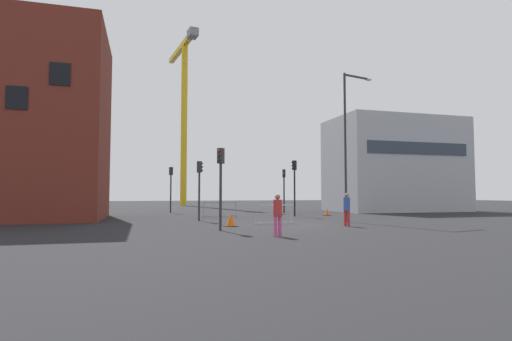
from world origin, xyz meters
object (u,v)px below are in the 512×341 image
(traffic_light_island, at_px, (199,180))
(traffic_cone_on_verge, at_px, (280,211))
(construction_crane, at_px, (184,99))
(streetlamp_tall, at_px, (348,134))
(traffic_light_median, at_px, (221,175))
(traffic_cone_by_barrier, at_px, (327,212))
(traffic_cone_orange, at_px, (231,220))
(traffic_light_near, at_px, (284,183))
(traffic_light_far, at_px, (294,179))
(pedestrian_waiting, at_px, (278,212))
(traffic_light_crosswalk, at_px, (171,182))
(pedestrian_walking, at_px, (347,207))

(traffic_light_island, xyz_separation_m, traffic_cone_on_verge, (7.34, 5.86, -2.24))
(construction_crane, relative_size, traffic_light_island, 6.54)
(streetlamp_tall, distance_m, traffic_light_median, 9.66)
(construction_crane, xyz_separation_m, streetlamp_tall, (6.36, -36.58, -10.12))
(traffic_cone_by_barrier, bearing_deg, traffic_light_median, -134.71)
(traffic_light_median, distance_m, traffic_cone_orange, 3.28)
(traffic_light_near, distance_m, traffic_light_far, 5.51)
(traffic_light_median, height_order, pedestrian_waiting, traffic_light_median)
(traffic_light_near, height_order, pedestrian_waiting, traffic_light_near)
(traffic_light_far, height_order, traffic_cone_on_verge, traffic_light_far)
(streetlamp_tall, bearing_deg, pedestrian_waiting, -135.28)
(traffic_light_crosswalk, bearing_deg, streetlamp_tall, -56.66)
(pedestrian_walking, xyz_separation_m, traffic_cone_by_barrier, (3.53, 9.67, -0.75))
(construction_crane, distance_m, traffic_cone_by_barrier, 34.46)
(traffic_light_far, relative_size, traffic_cone_orange, 6.25)
(traffic_cone_orange, bearing_deg, traffic_light_far, 50.21)
(traffic_light_island, xyz_separation_m, pedestrian_waiting, (1.71, -10.03, -1.54))
(construction_crane, height_order, traffic_light_near, construction_crane)
(streetlamp_tall, relative_size, pedestrian_walking, 5.28)
(traffic_light_island, xyz_separation_m, pedestrian_walking, (6.76, -6.24, -1.50))
(traffic_light_near, relative_size, pedestrian_walking, 2.24)
(streetlamp_tall, xyz_separation_m, traffic_light_median, (-8.51, -3.68, -2.72))
(streetlamp_tall, height_order, pedestrian_walking, streetlamp_tall)
(traffic_light_far, xyz_separation_m, pedestrian_walking, (-0.74, -9.32, -1.78))
(traffic_light_crosswalk, bearing_deg, traffic_light_island, -84.89)
(traffic_cone_by_barrier, xyz_separation_m, traffic_cone_on_verge, (-2.95, 2.43, 0.01))
(traffic_light_near, distance_m, pedestrian_waiting, 19.81)
(pedestrian_walking, height_order, traffic_cone_orange, pedestrian_walking)
(traffic_light_median, height_order, traffic_light_island, traffic_light_median)
(traffic_cone_by_barrier, bearing_deg, construction_crane, 105.20)
(traffic_light_near, bearing_deg, traffic_cone_by_barrier, -71.53)
(traffic_light_near, bearing_deg, traffic_cone_orange, -119.96)
(traffic_light_median, height_order, pedestrian_walking, traffic_light_median)
(traffic_light_crosswalk, xyz_separation_m, traffic_cone_orange, (1.99, -15.96, -2.39))
(pedestrian_walking, distance_m, traffic_cone_orange, 6.00)
(traffic_light_median, relative_size, traffic_cone_orange, 5.64)
(construction_crane, bearing_deg, traffic_cone_orange, -91.78)
(traffic_light_median, height_order, traffic_light_crosswalk, traffic_light_crosswalk)
(pedestrian_walking, bearing_deg, traffic_cone_on_verge, 87.23)
(traffic_cone_by_barrier, height_order, traffic_cone_orange, traffic_cone_orange)
(construction_crane, xyz_separation_m, traffic_light_island, (-2.18, -33.31, -12.88))
(pedestrian_waiting, bearing_deg, traffic_light_median, 118.69)
(traffic_light_crosswalk, height_order, pedestrian_waiting, traffic_light_crosswalk)
(traffic_light_near, bearing_deg, traffic_light_median, -119.09)
(traffic_cone_on_verge, bearing_deg, construction_crane, 100.66)
(streetlamp_tall, bearing_deg, pedestrian_walking, -120.88)
(traffic_light_island, bearing_deg, pedestrian_waiting, -80.32)
(traffic_cone_on_verge, bearing_deg, traffic_light_median, -119.75)
(streetlamp_tall, bearing_deg, traffic_light_island, 159.05)
(streetlamp_tall, xyz_separation_m, traffic_cone_by_barrier, (1.76, 6.70, -5.00))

